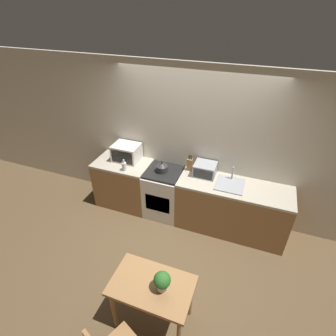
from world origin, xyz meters
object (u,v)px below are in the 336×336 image
(kettle, at_px, (162,167))
(toaster_oven, at_px, (205,169))
(microwave, at_px, (127,153))
(bottle, at_px, (124,166))
(stove_range, at_px, (164,192))
(dining_table, at_px, (152,290))

(kettle, relative_size, toaster_oven, 0.56)
(microwave, relative_size, bottle, 2.19)
(stove_range, bearing_deg, toaster_oven, 11.50)
(bottle, distance_m, dining_table, 2.08)
(bottle, relative_size, dining_table, 0.23)
(toaster_oven, bearing_deg, microwave, -178.91)
(kettle, distance_m, dining_table, 1.98)
(kettle, height_order, toaster_oven, toaster_oven)
(kettle, bearing_deg, bottle, -162.39)
(toaster_oven, relative_size, dining_table, 0.38)
(bottle, xyz_separation_m, toaster_oven, (1.29, 0.34, 0.02))
(kettle, bearing_deg, microwave, 170.27)
(toaster_oven, bearing_deg, stove_range, -168.50)
(stove_range, xyz_separation_m, toaster_oven, (0.67, 0.14, 0.56))
(stove_range, bearing_deg, bottle, -161.93)
(toaster_oven, distance_m, dining_table, 2.03)
(bottle, xyz_separation_m, dining_table, (1.21, -1.65, -0.37))
(bottle, bearing_deg, stove_range, 18.07)
(kettle, xyz_separation_m, dining_table, (0.61, -1.84, -0.37))
(stove_range, height_order, toaster_oven, toaster_oven)
(stove_range, height_order, bottle, bottle)
(kettle, relative_size, microwave, 0.43)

